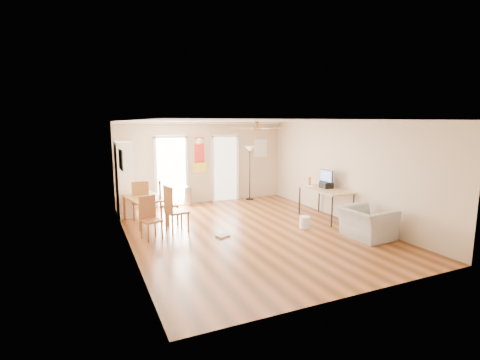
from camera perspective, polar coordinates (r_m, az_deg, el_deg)
name	(u,v)px	position (r m, az deg, el deg)	size (l,w,h in m)	color
floor	(250,231)	(8.51, 1.67, -8.26)	(7.00, 7.00, 0.00)	brown
ceiling	(251,121)	(8.12, 1.76, 9.53)	(5.50, 7.00, 0.00)	silver
wall_back	(203,162)	(11.44, -5.96, 2.86)	(5.50, 0.04, 2.60)	beige
wall_front	(357,211)	(5.35, 18.36, -4.81)	(5.50, 0.04, 2.60)	beige
wall_left	(128,186)	(7.45, -17.68, -0.91)	(0.04, 7.00, 2.60)	beige
wall_right	(344,171)	(9.72, 16.46, 1.42)	(0.04, 7.00, 2.60)	beige
crown_molding	(251,123)	(8.12, 1.76, 9.25)	(5.50, 7.00, 0.08)	white
kitchen_doorway	(171,172)	(11.17, -11.04, 1.29)	(0.90, 0.10, 2.10)	white
bathroom_doorway	(225,169)	(11.71, -2.43, 1.81)	(0.80, 0.10, 2.10)	white
wall_decal	(200,155)	(11.36, -6.55, 4.07)	(0.46, 0.03, 1.10)	red
ac_grille	(260,148)	(12.17, 3.29, 5.16)	(0.50, 0.04, 0.60)	white
framed_poster	(121,160)	(8.78, -18.71, 3.14)	(0.04, 0.66, 0.48)	black
ceiling_fan	(257,129)	(7.85, 2.72, 8.30)	(1.24, 1.24, 0.20)	#593819
bookshelf	(124,179)	(10.24, -18.17, 0.15)	(0.41, 0.92, 2.05)	white
dining_table	(145,210)	(9.45, -15.04, -4.65)	(0.82, 1.37, 0.69)	olive
dining_chair_right_a	(169,202)	(9.19, -11.38, -3.48)	(0.47, 0.47, 1.13)	#A36634
dining_chair_right_b	(177,209)	(8.44, -10.18, -4.65)	(0.45, 0.45, 1.10)	#9C6832
dining_chair_near	(151,218)	(8.07, -14.13, -6.00)	(0.39, 0.39, 0.95)	#955830
dining_chair_far	(140,200)	(9.81, -15.87, -3.12)	(0.43, 0.43, 1.04)	olive
trash_can	(187,196)	(11.17, -8.49, -2.55)	(0.27, 0.27, 0.59)	silver
torchiere_lamp	(250,173)	(11.79, 1.58, 1.11)	(0.34, 0.34, 1.79)	black
computer_desk	(325,204)	(9.76, 13.56, -3.78)	(0.75, 1.50, 0.81)	tan
imac	(326,179)	(9.87, 13.76, 0.18)	(0.07, 0.53, 0.49)	black
keyboard	(309,186)	(10.06, 11.11, -0.94)	(0.12, 0.36, 0.01)	white
printer	(326,185)	(9.85, 13.76, -0.80)	(0.27, 0.32, 0.16)	black
orange_bottle	(309,181)	(10.21, 11.13, -0.16)	(0.08, 0.08, 0.24)	orange
wastebasket_a	(305,222)	(8.87, 10.40, -6.71)	(0.25, 0.25, 0.29)	silver
floor_cloth	(223,236)	(8.11, -2.81, -9.02)	(0.27, 0.21, 0.04)	gray
armchair	(366,223)	(8.42, 19.75, -6.57)	(1.06, 0.92, 0.69)	#969591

